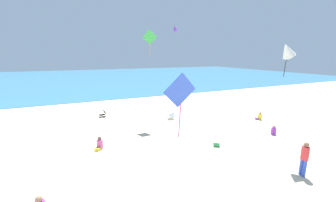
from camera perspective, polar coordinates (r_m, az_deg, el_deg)
name	(u,v)px	position (r m, az deg, el deg)	size (l,w,h in m)	color
ground_plane	(151,122)	(17.96, -4.63, -5.74)	(120.00, 120.00, 0.00)	beige
ocean_water	(99,77)	(57.10, -18.51, 6.26)	(120.00, 60.00, 0.05)	teal
beach_chair_far_right	(171,116)	(18.53, 0.88, -4.24)	(0.65, 0.71, 0.59)	white
beach_chair_mid_beach	(103,114)	(20.23, -17.44, -3.34)	(0.72, 0.62, 0.61)	black
cooler_box	(216,143)	(13.78, 13.21, -11.21)	(0.65, 0.69, 0.30)	#339956
person_1	(305,157)	(11.86, 33.50, -12.69)	(0.40, 0.40, 1.70)	blue
person_2	(259,117)	(20.14, 23.92, -4.02)	(0.62, 0.56, 0.70)	yellow
person_3	(274,131)	(16.93, 27.09, -7.35)	(0.61, 0.61, 0.71)	purple
person_4	(99,144)	(13.58, -18.38, -11.27)	(0.62, 0.68, 0.77)	#D8599E
kite_purple	(175,28)	(33.00, 1.97, 19.46)	(1.05, 1.11, 1.24)	purple
kite_white	(287,50)	(12.59, 30.02, 12.10)	(0.97, 0.66, 1.87)	white
kite_blue	(180,92)	(5.58, 3.31, 2.50)	(1.02, 0.34, 1.86)	blue
kite_green	(150,38)	(17.11, -5.07, 17.03)	(1.01, 0.67, 2.03)	green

